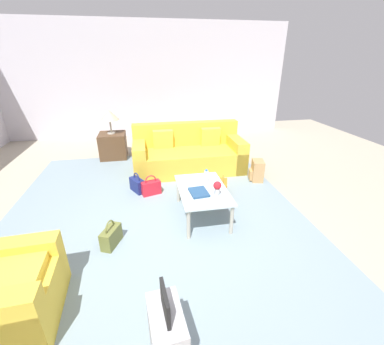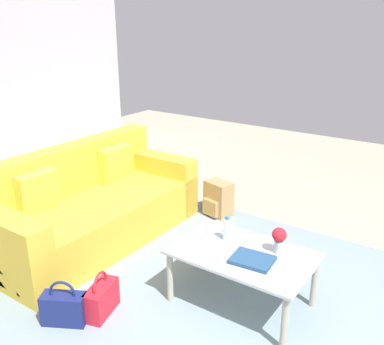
% 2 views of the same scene
% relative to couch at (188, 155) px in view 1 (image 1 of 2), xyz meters
% --- Properties ---
extents(ground_plane, '(12.00, 12.00, 0.00)m').
position_rel_couch_xyz_m(ground_plane, '(-2.20, 0.60, -0.31)').
color(ground_plane, '#A89E89').
extents(wall_right, '(0.12, 8.00, 3.10)m').
position_rel_couch_xyz_m(wall_right, '(2.86, 0.60, 1.24)').
color(wall_right, silver).
rests_on(wall_right, ground).
extents(area_rug, '(5.20, 4.40, 0.01)m').
position_rel_couch_xyz_m(area_rug, '(-1.60, 0.80, -0.31)').
color(area_rug, gray).
rests_on(area_rug, ground).
extents(couch, '(0.96, 2.21, 0.93)m').
position_rel_couch_xyz_m(couch, '(0.00, 0.00, 0.00)').
color(couch, gold).
rests_on(couch, ground).
extents(coffee_table, '(1.06, 0.68, 0.46)m').
position_rel_couch_xyz_m(coffee_table, '(-1.80, 0.10, 0.08)').
color(coffee_table, silver).
rests_on(coffee_table, ground).
extents(water_bottle, '(0.06, 0.06, 0.20)m').
position_rel_couch_xyz_m(water_bottle, '(-1.60, 0.00, 0.24)').
color(water_bottle, silver).
rests_on(water_bottle, coffee_table).
extents(coffee_table_book, '(0.32, 0.26, 0.03)m').
position_rel_couch_xyz_m(coffee_table_book, '(-1.92, 0.18, 0.16)').
color(coffee_table_book, navy).
rests_on(coffee_table_book, coffee_table).
extents(flower_vase, '(0.11, 0.11, 0.21)m').
position_rel_couch_xyz_m(flower_vase, '(-2.02, -0.05, 0.27)').
color(flower_vase, '#B2B7BC').
rests_on(flower_vase, coffee_table).
extents(side_table, '(0.59, 0.59, 0.57)m').
position_rel_couch_xyz_m(side_table, '(1.00, 1.60, -0.03)').
color(side_table, '#513823').
rests_on(side_table, ground).
extents(table_lamp, '(0.41, 0.41, 0.54)m').
position_rel_couch_xyz_m(table_lamp, '(1.00, 1.60, 0.68)').
color(table_lamp, '#ADA899').
rests_on(table_lamp, side_table).
extents(suitcase_silver, '(0.42, 0.26, 0.85)m').
position_rel_couch_xyz_m(suitcase_silver, '(-3.80, 0.80, 0.04)').
color(suitcase_silver, '#B7B7BC').
rests_on(suitcase_silver, ground).
extents(handbag_red, '(0.23, 0.35, 0.36)m').
position_rel_couch_xyz_m(handbag_red, '(-0.99, 0.81, -0.18)').
color(handbag_red, red).
rests_on(handbag_red, ground).
extents(handbag_orange, '(0.35, 0.23, 0.36)m').
position_rel_couch_xyz_m(handbag_orange, '(-1.21, -0.39, -0.18)').
color(handbag_orange, orange).
rests_on(handbag_orange, ground).
extents(handbag_navy, '(0.35, 0.28, 0.36)m').
position_rel_couch_xyz_m(handbag_navy, '(-0.84, 1.05, -0.18)').
color(handbag_navy, navy).
rests_on(handbag_navy, ground).
extents(handbag_olive, '(0.35, 0.26, 0.36)m').
position_rel_couch_xyz_m(handbag_olive, '(-2.22, 1.36, -0.18)').
color(handbag_olive, olive).
rests_on(handbag_olive, ground).
extents(backpack_tan, '(0.34, 0.30, 0.40)m').
position_rel_couch_xyz_m(backpack_tan, '(-0.80, -1.19, -0.12)').
color(backpack_tan, tan).
rests_on(backpack_tan, ground).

